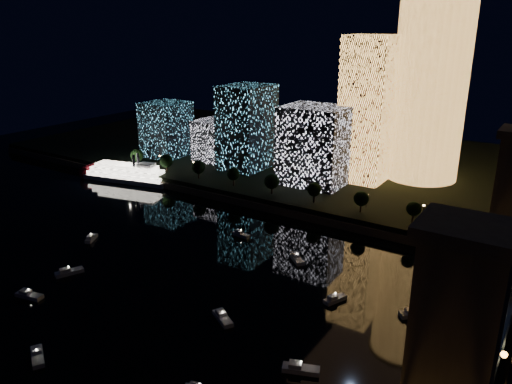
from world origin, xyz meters
TOP-DOWN VIEW (x-y plane):
  - ground at (0.00, 0.00)m, footprint 520.00×520.00m
  - far_bank at (0.00, 160.00)m, footprint 420.00×160.00m
  - seawall at (0.00, 82.00)m, footprint 420.00×6.00m
  - tower_cylindrical at (16.31, 146.84)m, footprint 34.00×34.00m
  - tower_rectangular at (-5.41, 128.70)m, footprint 20.24×20.24m
  - midrise_blocks at (-60.87, 114.69)m, footprint 114.46×30.18m
  - truss_bridge at (65.00, 3.72)m, footprint 13.00×266.00m
  - riverboat at (-109.13, 77.54)m, footprint 49.51×19.65m
  - motorboats at (-2.86, 6.05)m, footprint 118.64×88.25m
  - esplanade_trees at (-37.18, 88.00)m, footprint 166.30×6.58m
  - street_lamps at (-34.00, 94.00)m, footprint 132.70×0.70m

SIDE VIEW (x-z plane):
  - ground at x=0.00m, z-range 0.00..0.00m
  - motorboats at x=-2.86m, z-range -0.58..2.20m
  - seawall at x=0.00m, z-range 0.00..3.00m
  - far_bank at x=0.00m, z-range 0.00..5.00m
  - riverboat at x=-109.13m, z-range -3.56..11.07m
  - street_lamps at x=-34.00m, z-range 6.20..11.85m
  - esplanade_trees at x=-37.18m, z-range 6.08..14.86m
  - truss_bridge at x=65.00m, z-range -8.75..41.25m
  - midrise_blocks at x=-60.87m, z-range 1.51..42.26m
  - tower_rectangular at x=-5.41m, z-range 5.00..69.40m
  - tower_cylindrical at x=16.31m, z-range 5.13..91.54m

